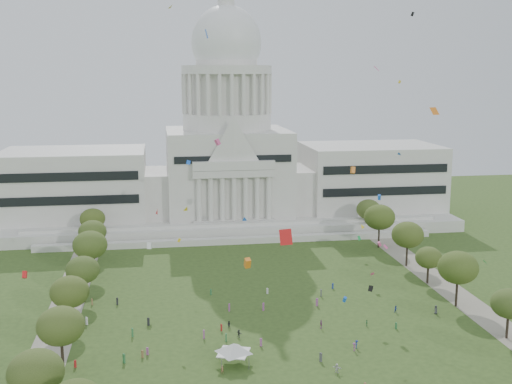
% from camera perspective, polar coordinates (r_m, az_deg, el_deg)
% --- Properties ---
extents(ground, '(400.00, 400.00, 0.00)m').
position_cam_1_polar(ground, '(133.82, 3.04, -13.76)').
color(ground, '#324A1C').
rests_on(ground, ground).
extents(capitol, '(160.00, 64.50, 91.30)m').
position_cam_1_polar(capitol, '(236.45, -2.55, 2.64)').
color(capitol, silver).
rests_on(capitol, ground).
extents(path_left, '(8.00, 160.00, 0.04)m').
position_cam_1_polar(path_left, '(160.67, -16.57, -9.92)').
color(path_left, gray).
rests_on(path_left, ground).
extents(path_right, '(8.00, 160.00, 0.04)m').
position_cam_1_polar(path_right, '(175.22, 16.66, -8.19)').
color(path_right, gray).
rests_on(path_right, ground).
extents(row_tree_l_0, '(8.85, 8.85, 12.59)m').
position_cam_1_polar(row_tree_l_0, '(109.76, -18.99, -14.94)').
color(row_tree_l_0, black).
rests_on(row_tree_l_0, ground).
extents(row_tree_l_1, '(8.86, 8.86, 12.59)m').
position_cam_1_polar(row_tree_l_1, '(126.49, -16.97, -11.32)').
color(row_tree_l_1, black).
rests_on(row_tree_l_1, ground).
extents(row_tree_r_1, '(7.58, 7.58, 10.78)m').
position_cam_1_polar(row_tree_r_1, '(145.58, 21.57, -9.22)').
color(row_tree_r_1, black).
rests_on(row_tree_r_1, ground).
extents(row_tree_l_2, '(8.42, 8.42, 11.97)m').
position_cam_1_polar(row_tree_l_2, '(145.59, -16.24, -8.52)').
color(row_tree_l_2, black).
rests_on(row_tree_l_2, ground).
extents(row_tree_r_2, '(9.55, 9.55, 13.58)m').
position_cam_1_polar(row_tree_r_2, '(159.96, 17.53, -6.42)').
color(row_tree_r_2, black).
rests_on(row_tree_r_2, ground).
extents(row_tree_l_3, '(8.12, 8.12, 11.55)m').
position_cam_1_polar(row_tree_l_3, '(161.24, -15.16, -6.70)').
color(row_tree_l_3, black).
rests_on(row_tree_l_3, ground).
extents(row_tree_r_3, '(7.01, 7.01, 9.98)m').
position_cam_1_polar(row_tree_r_3, '(175.53, 15.09, -5.65)').
color(row_tree_r_3, black).
rests_on(row_tree_r_3, ground).
extents(row_tree_l_4, '(9.29, 9.29, 13.21)m').
position_cam_1_polar(row_tree_l_4, '(178.59, -14.54, -4.58)').
color(row_tree_l_4, black).
rests_on(row_tree_l_4, ground).
extents(row_tree_r_4, '(9.19, 9.19, 13.06)m').
position_cam_1_polar(row_tree_r_4, '(188.88, 13.33, -3.72)').
color(row_tree_r_4, black).
rests_on(row_tree_r_4, ground).
extents(row_tree_l_5, '(8.33, 8.33, 11.85)m').
position_cam_1_polar(row_tree_l_5, '(196.86, -14.34, -3.45)').
color(row_tree_l_5, black).
rests_on(row_tree_l_5, ground).
extents(row_tree_r_5, '(9.82, 9.82, 13.96)m').
position_cam_1_polar(row_tree_r_5, '(206.55, 10.92, -2.21)').
color(row_tree_r_5, black).
rests_on(row_tree_r_5, ground).
extents(row_tree_l_6, '(8.19, 8.19, 11.64)m').
position_cam_1_polar(row_tree_l_6, '(214.61, -14.33, -2.32)').
color(row_tree_l_6, black).
rests_on(row_tree_l_6, ground).
extents(row_tree_r_6, '(8.42, 8.42, 11.97)m').
position_cam_1_polar(row_tree_r_6, '(224.18, 9.97, -1.54)').
color(row_tree_r_6, black).
rests_on(row_tree_r_6, ground).
extents(event_tent, '(9.95, 9.95, 4.34)m').
position_cam_1_polar(event_tent, '(126.08, -2.00, -13.67)').
color(event_tent, '#4C4C4C').
rests_on(event_tent, ground).
extents(person_0, '(1.00, 1.18, 2.05)m').
position_cam_1_polar(person_0, '(156.58, 15.69, -10.03)').
color(person_0, '#4C4C51').
rests_on(person_0, ground).
extents(person_2, '(0.92, 0.69, 1.68)m').
position_cam_1_polar(person_2, '(155.23, 12.34, -10.13)').
color(person_2, navy).
rests_on(person_2, ground).
extents(person_3, '(0.65, 1.17, 1.75)m').
position_cam_1_polar(person_3, '(133.89, 8.71, -13.45)').
color(person_3, '#994C8C').
rests_on(person_3, ground).
extents(person_4, '(0.62, 1.13, 1.92)m').
position_cam_1_polar(person_4, '(143.75, 5.80, -11.60)').
color(person_4, '#994C8C').
rests_on(person_4, ground).
extents(person_5, '(1.41, 1.62, 1.68)m').
position_cam_1_polar(person_5, '(138.73, -1.54, -12.45)').
color(person_5, '#4C4C51').
rests_on(person_5, ground).
extents(person_7, '(0.70, 0.60, 1.63)m').
position_cam_1_polar(person_7, '(123.68, -3.02, -15.49)').
color(person_7, olive).
rests_on(person_7, ground).
extents(person_8, '(0.91, 0.73, 1.62)m').
position_cam_1_polar(person_8, '(143.38, -2.43, -11.68)').
color(person_8, '#26262B').
rests_on(person_8, ground).
extents(person_9, '(0.96, 1.24, 1.71)m').
position_cam_1_polar(person_9, '(135.22, 8.93, -13.22)').
color(person_9, navy).
rests_on(person_9, ground).
extents(person_10, '(0.79, 0.98, 1.47)m').
position_cam_1_polar(person_10, '(146.35, 9.82, -11.39)').
color(person_10, '#33723F').
rests_on(person_10, ground).
extents(person_11, '(1.73, 1.49, 1.79)m').
position_cam_1_polar(person_11, '(124.79, 7.20, -15.28)').
color(person_11, silver).
rests_on(person_11, ground).
extents(distant_crowd, '(67.46, 41.40, 1.93)m').
position_cam_1_polar(distant_crowd, '(145.11, -3.83, -11.39)').
color(distant_crowd, '#B21E1E').
rests_on(distant_crowd, ground).
extents(kite_swarm, '(91.59, 99.13, 65.13)m').
position_cam_1_polar(kite_swarm, '(132.30, 4.52, -2.50)').
color(kite_swarm, yellow).
rests_on(kite_swarm, ground).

